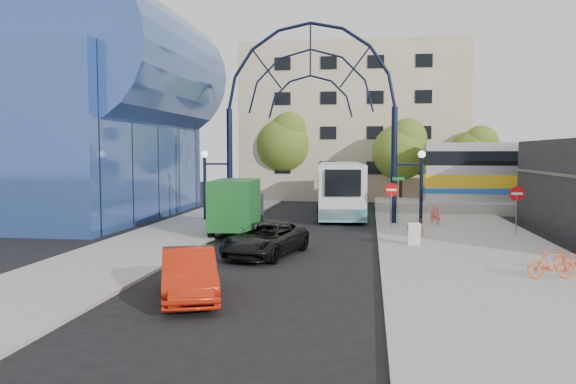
% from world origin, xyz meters
% --- Properties ---
extents(ground, '(120.00, 120.00, 0.00)m').
position_xyz_m(ground, '(0.00, 0.00, 0.00)').
color(ground, black).
rests_on(ground, ground).
extents(sidewalk_east, '(8.00, 56.00, 0.12)m').
position_xyz_m(sidewalk_east, '(8.00, 4.00, 0.06)').
color(sidewalk_east, gray).
rests_on(sidewalk_east, ground).
extents(plaza_west, '(5.00, 50.00, 0.12)m').
position_xyz_m(plaza_west, '(-6.50, 6.00, 0.06)').
color(plaza_west, gray).
rests_on(plaza_west, ground).
extents(gateway_arch, '(13.64, 0.44, 12.10)m').
position_xyz_m(gateway_arch, '(0.00, 14.00, 8.56)').
color(gateway_arch, black).
rests_on(gateway_arch, ground).
extents(stop_sign, '(0.80, 0.07, 2.50)m').
position_xyz_m(stop_sign, '(4.80, 12.00, 1.99)').
color(stop_sign, slate).
rests_on(stop_sign, sidewalk_east).
extents(do_not_enter_sign, '(0.76, 0.07, 2.48)m').
position_xyz_m(do_not_enter_sign, '(11.00, 10.00, 1.98)').
color(do_not_enter_sign, slate).
rests_on(do_not_enter_sign, sidewalk_east).
extents(street_name_sign, '(0.70, 0.70, 2.80)m').
position_xyz_m(street_name_sign, '(5.20, 12.60, 2.13)').
color(street_name_sign, slate).
rests_on(street_name_sign, sidewalk_east).
extents(sandwich_board, '(0.55, 0.61, 0.99)m').
position_xyz_m(sandwich_board, '(5.60, 5.98, 0.74)').
color(sandwich_board, white).
rests_on(sandwich_board, sidewalk_east).
extents(transit_hall, '(16.50, 18.00, 14.50)m').
position_xyz_m(transit_hall, '(-15.30, 15.00, 6.70)').
color(transit_hall, '#304D92').
rests_on(transit_hall, ground).
extents(apartment_block, '(20.00, 12.10, 14.00)m').
position_xyz_m(apartment_block, '(2.00, 34.97, 7.00)').
color(apartment_block, tan).
rests_on(apartment_block, ground).
extents(tree_north_a, '(4.48, 4.48, 7.00)m').
position_xyz_m(tree_north_a, '(6.12, 25.93, 4.61)').
color(tree_north_a, '#382314').
rests_on(tree_north_a, ground).
extents(tree_north_b, '(5.12, 5.12, 8.00)m').
position_xyz_m(tree_north_b, '(-3.88, 29.93, 5.27)').
color(tree_north_b, '#382314').
rests_on(tree_north_b, ground).
extents(tree_north_c, '(4.16, 4.16, 6.50)m').
position_xyz_m(tree_north_c, '(12.12, 27.93, 4.28)').
color(tree_north_c, '#382314').
rests_on(tree_north_c, ground).
extents(city_bus, '(3.81, 13.10, 3.55)m').
position_xyz_m(city_bus, '(1.57, 19.27, 1.86)').
color(city_bus, silver).
rests_on(city_bus, ground).
extents(green_truck, '(2.52, 5.88, 2.91)m').
position_xyz_m(green_truck, '(-3.31, 8.95, 1.45)').
color(green_truck, black).
rests_on(green_truck, ground).
extents(black_suv, '(3.46, 5.41, 1.39)m').
position_xyz_m(black_suv, '(-0.70, 3.00, 0.69)').
color(black_suv, black).
rests_on(black_suv, ground).
extents(red_sedan, '(2.95, 4.67, 1.45)m').
position_xyz_m(red_sedan, '(-1.69, -4.03, 0.73)').
color(red_sedan, '#B31F0B').
rests_on(red_sedan, ground).
extents(bike_near_a, '(1.23, 1.80, 0.90)m').
position_xyz_m(bike_near_a, '(5.91, 9.28, 0.57)').
color(bike_near_a, '#D14E29').
rests_on(bike_near_a, sidewalk_east).
extents(bike_near_b, '(0.83, 1.80, 1.05)m').
position_xyz_m(bike_near_b, '(7.42, 14.00, 0.64)').
color(bike_near_b, '#E8482E').
rests_on(bike_near_b, sidewalk_east).
extents(bike_far_b, '(1.70, 0.76, 0.99)m').
position_xyz_m(bike_far_b, '(9.61, -0.27, 0.61)').
color(bike_far_b, '#DC532C').
rests_on(bike_far_b, sidewalk_east).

